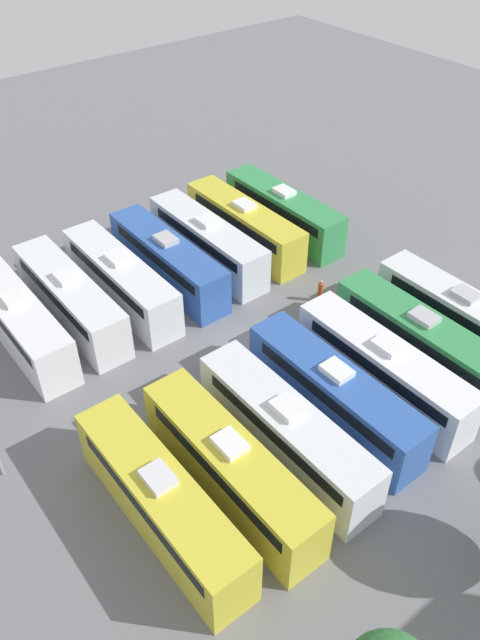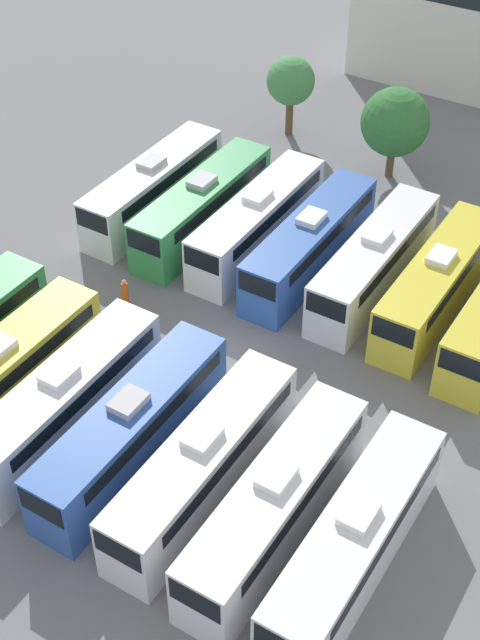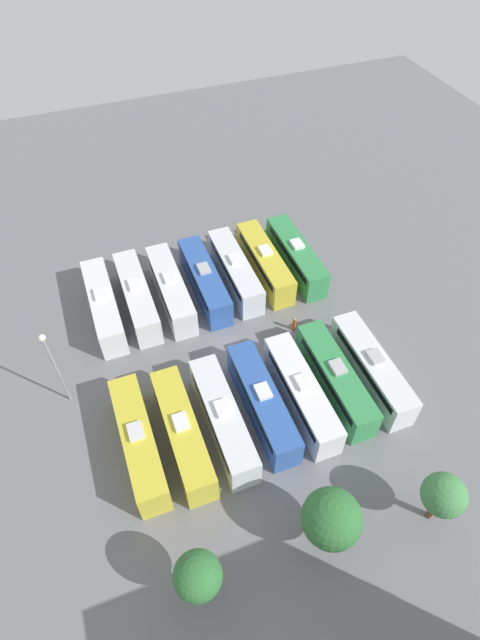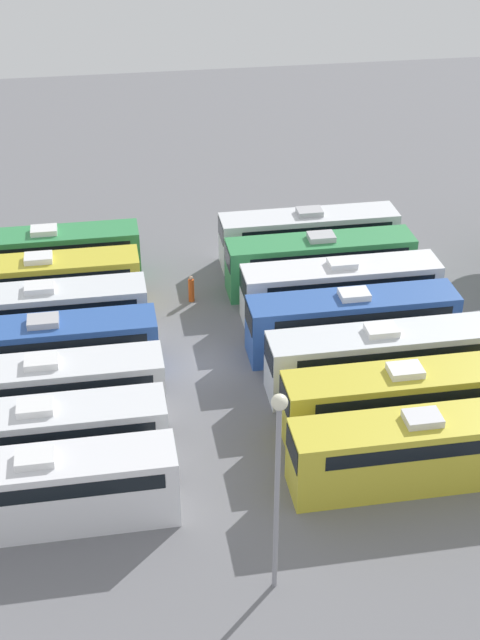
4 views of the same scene
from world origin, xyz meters
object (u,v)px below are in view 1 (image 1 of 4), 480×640
bus_6 (19,320)px  bus_10 (334,393)px  bus_4 (121,279)px  bus_13 (162,500)px  bus_1 (245,225)px  bus_2 (208,241)px  bus_5 (70,298)px  bus_7 (460,316)px  bus_12 (231,466)px  bus_9 (384,368)px  worker_person (320,291)px  bus_3 (168,260)px  bus_8 (419,339)px  bus_11 (286,430)px  bus_0 (283,211)px

bus_6 → bus_10: (-10.98, 16.61, 0.00)m
bus_4 → bus_13: same height
bus_1 → bus_4: (11.02, 0.41, 0.00)m
bus_2 → bus_5: size_ratio=1.00×
bus_4 → bus_7: 22.22m
bus_12 → bus_13: (3.66, -0.45, 0.00)m
bus_7 → bus_12: same height
bus_6 → bus_9: 22.36m
bus_5 → bus_2: bearing=-179.7°
worker_person → bus_7: bearing=116.1°
bus_1 → bus_13: 24.85m
bus_3 → bus_7: (-10.95, 16.62, 0.00)m
bus_1 → bus_8: same height
bus_12 → worker_person: (-14.28, -8.51, -1.04)m
bus_3 → worker_person: bus_3 is taller
bus_4 → bus_11: 16.85m
bus_1 → bus_9: (3.58, 17.23, 0.00)m
bus_0 → bus_1: (3.74, -0.24, 0.00)m
bus_1 → bus_2: 3.60m
bus_1 → bus_4: same height
bus_3 → bus_12: size_ratio=1.00×
bus_9 → bus_10: 3.64m
bus_4 → bus_6: (7.16, -0.11, 0.00)m
bus_2 → bus_4: 7.43m
bus_1 → bus_11: size_ratio=1.00×
bus_12 → bus_9: bearing=-179.7°
bus_0 → bus_9: same height
bus_5 → bus_12: size_ratio=1.00×
bus_2 → bus_11: (7.40, 17.12, 0.00)m
bus_0 → bus_5: size_ratio=1.00×
bus_6 → bus_9: same height
worker_person → bus_9: bearing=69.0°
bus_11 → bus_13: (7.28, -0.42, 0.00)m
bus_6 → bus_12: bearing=101.9°
bus_7 → bus_13: 21.99m
bus_7 → bus_11: size_ratio=1.00×
bus_2 → worker_person: size_ratio=6.74×
bus_3 → bus_12: (7.38, 16.88, 0.00)m
bus_7 → bus_13: (21.99, -0.20, 0.00)m
bus_11 → bus_9: bearing=-179.8°
bus_3 → bus_9: 17.21m
bus_8 → bus_0: bearing=-102.7°
bus_6 → bus_11: 18.42m
bus_1 → bus_5: 14.65m
bus_4 → bus_10: size_ratio=1.00×
bus_2 → worker_person: (-3.26, 8.64, -1.04)m
bus_6 → bus_10: bearing=123.5°
bus_12 → bus_8: bearing=-178.4°
bus_12 → bus_11: bearing=-179.5°
bus_5 → bus_9: same height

